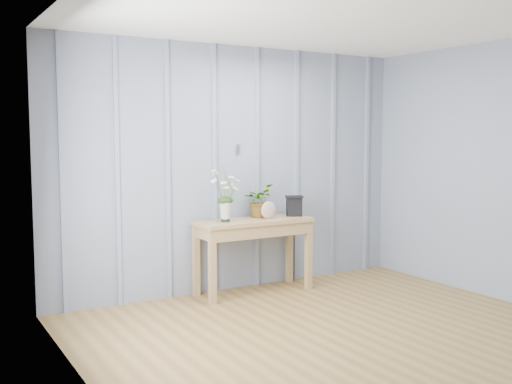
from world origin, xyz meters
TOP-DOWN VIEW (x-y plane):
  - ground at (0.00, 0.00)m, footprint 4.50×4.50m
  - room_shell at (0.00, 0.92)m, footprint 4.00×4.50m
  - sideboard at (0.07, 1.99)m, footprint 1.20×0.45m
  - daisy_vase at (-0.26, 1.98)m, footprint 0.38×0.29m
  - spider_plant at (0.20, 2.11)m, footprint 0.41×0.40m
  - felt_disc_vessel at (0.22, 1.95)m, footprint 0.18×0.06m
  - carved_box at (0.56, 1.99)m, footprint 0.21×0.20m

SIDE VIEW (x-z plane):
  - ground at x=0.00m, z-range 0.00..0.00m
  - sideboard at x=0.07m, z-range 0.26..1.01m
  - felt_disc_vessel at x=0.22m, z-range 0.75..0.93m
  - carved_box at x=0.56m, z-range 0.75..0.97m
  - spider_plant at x=0.20m, z-range 0.75..1.09m
  - daisy_vase at x=-0.26m, z-range 0.82..1.36m
  - room_shell at x=0.00m, z-range 0.74..3.24m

